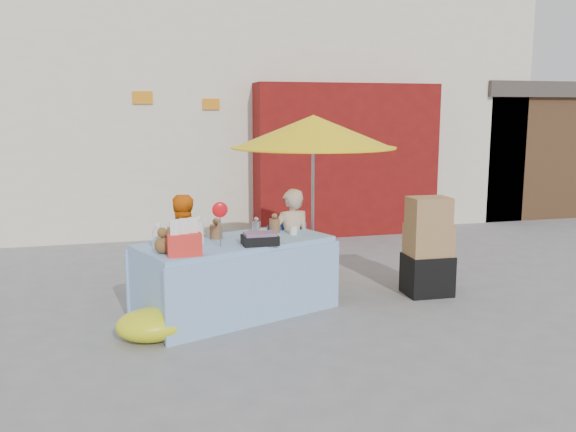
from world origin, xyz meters
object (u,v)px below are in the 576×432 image
object	(u,v)px
chair_left	(183,287)
vendor_orange	(181,251)
market_table	(235,276)
box_stack	(428,250)
chair_right	(294,279)
vendor_beige	(291,243)
umbrella	(313,132)

from	to	relation	value
chair_left	vendor_orange	world-z (taller)	vendor_orange
market_table	vendor_orange	world-z (taller)	vendor_orange
box_stack	vendor_orange	bearing A→B (deg)	173.66
chair_right	box_stack	world-z (taller)	box_stack
chair_right	vendor_beige	xyz separation A→B (m)	(0.00, 0.13, 0.38)
umbrella	chair_left	bearing A→B (deg)	-169.62
chair_right	umbrella	size ratio (longest dim) A/B	0.41
market_table	chair_left	distance (m)	0.60
chair_right	vendor_beige	bearing A→B (deg)	79.80
market_table	vendor_beige	bearing A→B (deg)	7.64
vendor_beige	umbrella	bearing A→B (deg)	-162.56
market_table	chair_left	xyz separation A→B (m)	(-0.52, 0.26, -0.15)
chair_right	vendor_beige	distance (m)	0.40
chair_left	umbrella	bearing A→B (deg)	1.25
chair_left	box_stack	world-z (taller)	box_stack
vendor_beige	chair_right	bearing A→B (deg)	79.80
box_stack	chair_left	bearing A→B (deg)	176.38
chair_left	vendor_beige	bearing A→B (deg)	-3.00
chair_left	vendor_orange	distance (m)	0.39
market_table	vendor_orange	xyz separation A→B (m)	(-0.52, 0.40, 0.22)
vendor_beige	umbrella	size ratio (longest dim) A/B	0.61
chair_left	vendor_beige	size ratio (longest dim) A/B	0.67
chair_right	box_stack	xyz separation A→B (m)	(1.57, -0.18, 0.28)
chair_right	umbrella	distance (m)	1.69
chair_right	vendor_orange	xyz separation A→B (m)	(-1.25, 0.13, 0.37)
chair_left	box_stack	distance (m)	2.84
vendor_orange	vendor_beige	world-z (taller)	vendor_beige
vendor_orange	umbrella	xyz separation A→B (m)	(1.55, 0.15, 1.27)
chair_right	vendor_orange	size ratio (longest dim) A/B	0.68
vendor_orange	vendor_beige	xyz separation A→B (m)	(1.25, 0.00, 0.01)
chair_left	chair_right	size ratio (longest dim) A/B	1.00
market_table	box_stack	size ratio (longest dim) A/B	1.95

